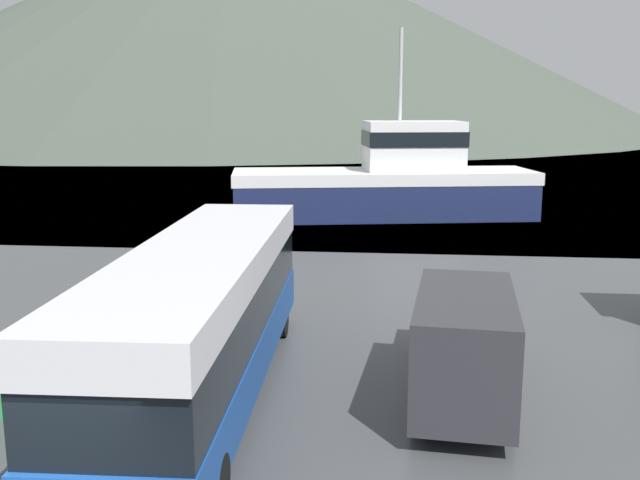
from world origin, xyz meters
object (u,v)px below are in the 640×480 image
(tour_bus, at_px, (203,314))
(fishing_boat, at_px, (389,181))
(storage_bin, at_px, (25,386))
(delivery_van, at_px, (464,340))

(tour_bus, distance_m, fishing_boat, 24.97)
(tour_bus, height_order, storage_bin, tour_bus)
(tour_bus, xyz_separation_m, delivery_van, (5.45, 0.55, -0.58))
(fishing_boat, bearing_deg, storage_bin, 154.10)
(tour_bus, relative_size, delivery_van, 1.89)
(tour_bus, xyz_separation_m, storage_bin, (-3.47, -1.02, -1.34))
(delivery_van, xyz_separation_m, storage_bin, (-8.93, -1.57, -0.76))
(delivery_van, distance_m, fishing_boat, 24.22)
(fishing_boat, distance_m, storage_bin, 26.73)
(fishing_boat, bearing_deg, delivery_van, 173.85)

